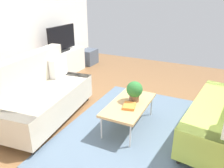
# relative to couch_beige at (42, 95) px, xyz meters

# --- Properties ---
(ground_plane) EXTENTS (7.68, 7.68, 0.00)m
(ground_plane) POSITION_rel_couch_beige_xyz_m (0.46, -1.38, -0.44)
(ground_plane) COLOR brown
(area_rug) EXTENTS (2.90, 2.20, 0.01)m
(area_rug) POSITION_rel_couch_beige_xyz_m (0.35, -1.62, -0.44)
(area_rug) COLOR slate
(area_rug) RESTS_ON ground_plane
(couch_beige) EXTENTS (1.99, 1.07, 1.10)m
(couch_beige) POSITION_rel_couch_beige_xyz_m (0.00, 0.00, 0.00)
(couch_beige) COLOR beige
(couch_beige) RESTS_ON ground_plane
(coffee_table) EXTENTS (1.10, 0.56, 0.42)m
(coffee_table) POSITION_rel_couch_beige_xyz_m (0.40, -1.42, -0.05)
(coffee_table) COLOR tan
(coffee_table) RESTS_ON ground_plane
(tv_console) EXTENTS (1.40, 0.44, 0.64)m
(tv_console) POSITION_rel_couch_beige_xyz_m (1.95, 1.08, -0.12)
(tv_console) COLOR silver
(tv_console) RESTS_ON ground_plane
(tv) EXTENTS (1.00, 0.20, 0.64)m
(tv) POSITION_rel_couch_beige_xyz_m (1.95, 1.06, 0.51)
(tv) COLOR black
(tv) RESTS_ON tv_console
(storage_trunk) EXTENTS (0.52, 0.40, 0.44)m
(storage_trunk) POSITION_rel_couch_beige_xyz_m (3.05, 0.98, -0.22)
(storage_trunk) COLOR #4C5666
(storage_trunk) RESTS_ON ground_plane
(potted_plant) EXTENTS (0.26, 0.26, 0.33)m
(potted_plant) POSITION_rel_couch_beige_xyz_m (0.51, -1.46, 0.16)
(potted_plant) COLOR brown
(potted_plant) RESTS_ON coffee_table
(table_book_0) EXTENTS (0.27, 0.23, 0.04)m
(table_book_0) POSITION_rel_couch_beige_xyz_m (0.28, -1.47, -0.00)
(table_book_0) COLOR orange
(table_book_0) RESTS_ON coffee_table
(vase_0) EXTENTS (0.13, 0.13, 0.19)m
(vase_0) POSITION_rel_couch_beige_xyz_m (1.37, 1.13, 0.29)
(vase_0) COLOR #B24C4C
(vase_0) RESTS_ON tv_console
(vase_1) EXTENTS (0.12, 0.12, 0.17)m
(vase_1) POSITION_rel_couch_beige_xyz_m (1.57, 1.13, 0.28)
(vase_1) COLOR #B24C4C
(vase_1) RESTS_ON tv_console
(bottle_0) EXTENTS (0.05, 0.05, 0.20)m
(bottle_0) POSITION_rel_couch_beige_xyz_m (1.75, 1.04, 0.30)
(bottle_0) COLOR silver
(bottle_0) RESTS_ON tv_console
(bottle_1) EXTENTS (0.06, 0.06, 0.20)m
(bottle_1) POSITION_rel_couch_beige_xyz_m (1.85, 1.04, 0.30)
(bottle_1) COLOR #262626
(bottle_1) RESTS_ON tv_console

